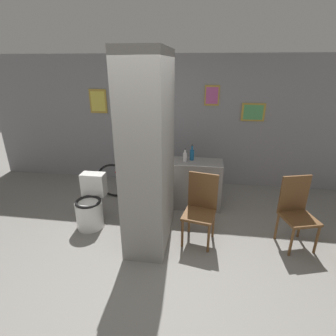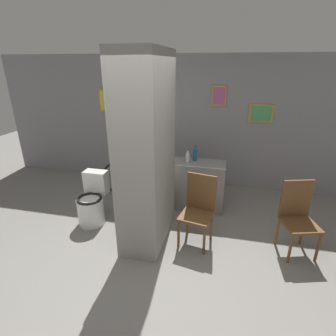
{
  "view_description": "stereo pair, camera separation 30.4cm",
  "coord_description": "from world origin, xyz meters",
  "px_view_note": "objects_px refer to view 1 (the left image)",
  "views": [
    {
      "loc": [
        0.59,
        -2.65,
        2.42
      ],
      "look_at": [
        0.07,
        0.99,
        0.95
      ],
      "focal_mm": 28.0,
      "sensor_mm": 36.0,
      "label": 1
    },
    {
      "loc": [
        0.89,
        -2.6,
        2.42
      ],
      "look_at": [
        0.07,
        0.99,
        0.95
      ],
      "focal_mm": 28.0,
      "sensor_mm": 36.0,
      "label": 2
    }
  ],
  "objects_px": {
    "chair_by_doorway": "(296,209)",
    "bicycle": "(141,182)",
    "toilet": "(91,206)",
    "bottle_tall": "(192,154)",
    "chair_near_pillar": "(201,206)"
  },
  "relations": [
    {
      "from": "chair_near_pillar",
      "to": "bicycle",
      "type": "height_order",
      "value": "chair_near_pillar"
    },
    {
      "from": "toilet",
      "to": "chair_by_doorway",
      "type": "distance_m",
      "value": 3.04
    },
    {
      "from": "toilet",
      "to": "bottle_tall",
      "type": "distance_m",
      "value": 1.88
    },
    {
      "from": "bottle_tall",
      "to": "bicycle",
      "type": "bearing_deg",
      "value": 176.06
    },
    {
      "from": "toilet",
      "to": "bottle_tall",
      "type": "bearing_deg",
      "value": 30.62
    },
    {
      "from": "chair_by_doorway",
      "to": "bicycle",
      "type": "height_order",
      "value": "chair_by_doorway"
    },
    {
      "from": "chair_near_pillar",
      "to": "bicycle",
      "type": "relative_size",
      "value": 0.57
    },
    {
      "from": "chair_near_pillar",
      "to": "bicycle",
      "type": "bearing_deg",
      "value": 147.23
    },
    {
      "from": "toilet",
      "to": "chair_by_doorway",
      "type": "height_order",
      "value": "chair_by_doorway"
    },
    {
      "from": "toilet",
      "to": "bicycle",
      "type": "distance_m",
      "value": 1.13
    },
    {
      "from": "toilet",
      "to": "chair_near_pillar",
      "type": "xyz_separation_m",
      "value": [
        1.72,
        -0.12,
        0.21
      ]
    },
    {
      "from": "chair_near_pillar",
      "to": "chair_by_doorway",
      "type": "bearing_deg",
      "value": 15.14
    },
    {
      "from": "chair_by_doorway",
      "to": "bottle_tall",
      "type": "relative_size",
      "value": 3.57
    },
    {
      "from": "toilet",
      "to": "bicycle",
      "type": "bearing_deg",
      "value": 58.52
    },
    {
      "from": "toilet",
      "to": "chair_near_pillar",
      "type": "distance_m",
      "value": 1.73
    }
  ]
}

